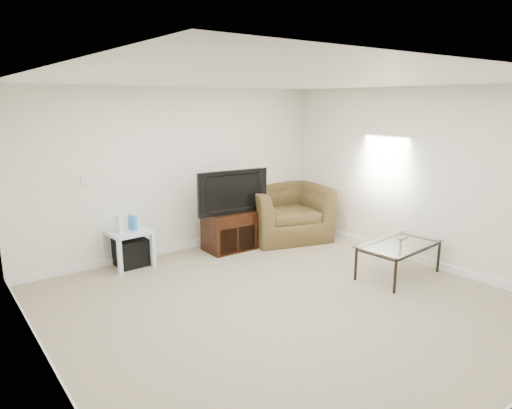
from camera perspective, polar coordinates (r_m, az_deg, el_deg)
floor at (r=5.41m, az=3.45°, el=-12.34°), size 5.00×5.00×0.00m
ceiling at (r=4.91m, az=3.86°, el=15.14°), size 5.00×5.00×0.00m
wall_back at (r=7.07m, az=-9.62°, el=4.10°), size 5.00×0.02×2.50m
wall_left at (r=3.93m, az=-25.42°, el=-3.92°), size 0.02×5.00×2.50m
wall_right at (r=6.88m, az=19.75°, el=3.28°), size 0.02×5.00×2.50m
plate_back at (r=6.55m, az=-20.52°, el=2.78°), size 0.12×0.02×0.12m
plate_right_switch at (r=7.85m, az=9.95°, el=4.94°), size 0.02×0.09×0.13m
plate_right_outlet at (r=7.84m, az=11.28°, el=-2.22°), size 0.02×0.08×0.12m
tv_stand at (r=7.19m, az=-3.40°, el=-3.28°), size 0.75×0.53×0.62m
dvd_player at (r=7.10m, az=-3.24°, el=-1.76°), size 0.39×0.28×0.05m
television at (r=7.01m, az=-3.33°, el=1.72°), size 1.10×0.33×0.67m
side_table at (r=6.73m, az=-15.58°, el=-5.28°), size 0.58×0.58×0.53m
subwoofer at (r=6.78m, az=-15.37°, el=-5.80°), size 0.42×0.42×0.41m
game_console at (r=6.55m, az=-16.75°, el=-2.32°), size 0.06×0.18×0.24m
game_case at (r=6.63m, az=-15.18°, el=-2.18°), size 0.08×0.16×0.21m
recliner at (r=7.76m, az=3.66°, el=0.09°), size 1.56×1.23×1.19m
coffee_table at (r=6.43m, az=17.35°, el=-6.59°), size 1.22×0.76×0.46m
remote at (r=6.58m, az=17.85°, el=-3.97°), size 0.18×0.05×0.02m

